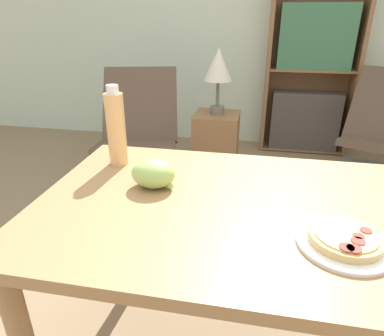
% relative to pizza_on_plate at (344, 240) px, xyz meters
% --- Properties ---
extents(wall_back, '(8.00, 0.05, 2.60)m').
position_rel_pizza_on_plate_xyz_m(wall_back, '(-0.18, 2.89, 0.51)').
color(wall_back, silver).
rests_on(wall_back, ground_plane).
extents(dining_table, '(1.16, 0.77, 0.78)m').
position_rel_pizza_on_plate_xyz_m(dining_table, '(-0.27, 0.15, -0.13)').
color(dining_table, '#A37549').
rests_on(dining_table, ground_plane).
extents(pizza_on_plate, '(0.22, 0.22, 0.04)m').
position_rel_pizza_on_plate_xyz_m(pizza_on_plate, '(0.00, 0.00, 0.00)').
color(pizza_on_plate, white).
rests_on(pizza_on_plate, dining_table).
extents(grape_bunch, '(0.14, 0.11, 0.09)m').
position_rel_pizza_on_plate_xyz_m(grape_bunch, '(-0.53, 0.21, 0.03)').
color(grape_bunch, '#A8CC66').
rests_on(grape_bunch, dining_table).
extents(drink_bottle, '(0.07, 0.07, 0.28)m').
position_rel_pizza_on_plate_xyz_m(drink_bottle, '(-0.71, 0.36, 0.12)').
color(drink_bottle, '#EFB270').
rests_on(drink_bottle, dining_table).
extents(lounge_chair_near, '(0.73, 0.87, 0.88)m').
position_rel_pizza_on_plate_xyz_m(lounge_chair_near, '(-1.12, 1.71, -0.51)').
color(lounge_chair_near, slate).
rests_on(lounge_chair_near, ground_plane).
extents(lounge_chair_far, '(0.82, 0.94, 0.88)m').
position_rel_pizza_on_plate_xyz_m(lounge_chair_far, '(0.77, 2.06, -0.51)').
color(lounge_chair_far, slate).
rests_on(lounge_chair_far, ground_plane).
extents(bookshelf, '(0.83, 0.27, 1.59)m').
position_rel_pizza_on_plate_xyz_m(bookshelf, '(0.25, 2.73, -0.07)').
color(bookshelf, brown).
rests_on(bookshelf, ground_plane).
extents(side_table, '(0.34, 0.34, 0.58)m').
position_rel_pizza_on_plate_xyz_m(side_table, '(-0.52, 1.82, -0.50)').
color(side_table, brown).
rests_on(side_table, ground_plane).
extents(table_lamp, '(0.21, 0.21, 0.48)m').
position_rel_pizza_on_plate_xyz_m(table_lamp, '(-0.52, 1.82, 0.13)').
color(table_lamp, '#665B51').
rests_on(table_lamp, side_table).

